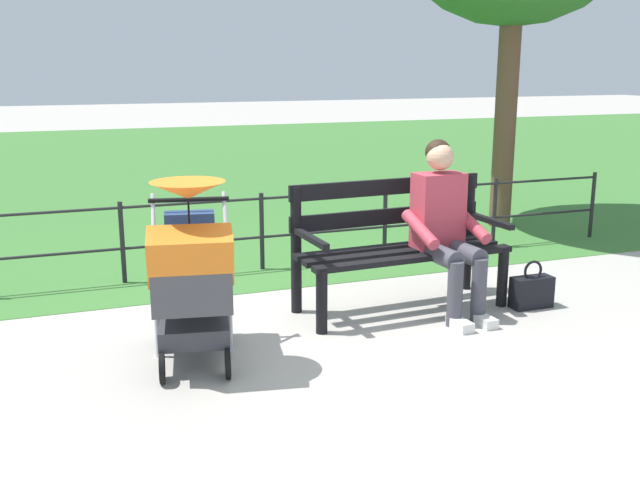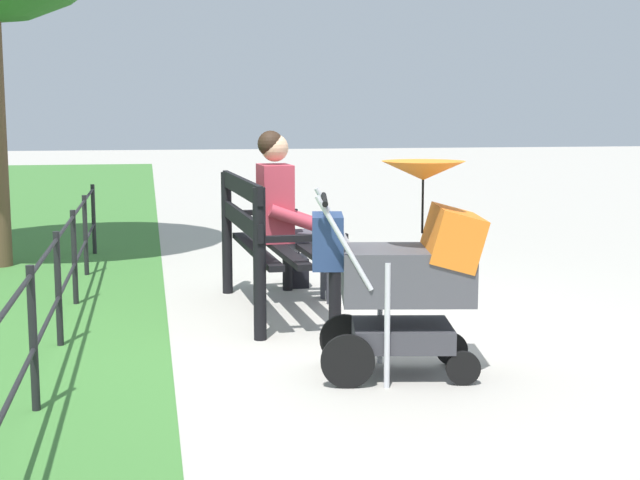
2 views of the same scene
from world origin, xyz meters
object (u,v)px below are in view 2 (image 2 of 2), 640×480
object	(u,v)px
person_on_bench	(290,212)
handbag	(297,270)
park_bench	(265,239)
stroller	(408,266)

from	to	relation	value
person_on_bench	handbag	xyz separation A→B (m)	(-0.67, 0.17, -0.55)
park_bench	stroller	size ratio (longest dim) A/B	1.41
park_bench	handbag	world-z (taller)	park_bench
stroller	park_bench	bearing A→B (deg)	-161.56
park_bench	handbag	distance (m)	1.11
stroller	handbag	size ratio (longest dim) A/B	3.11
handbag	person_on_bench	bearing A→B (deg)	-13.92
park_bench	person_on_bench	distance (m)	0.39
person_on_bench	handbag	distance (m)	0.89
park_bench	handbag	bearing A→B (deg)	157.80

